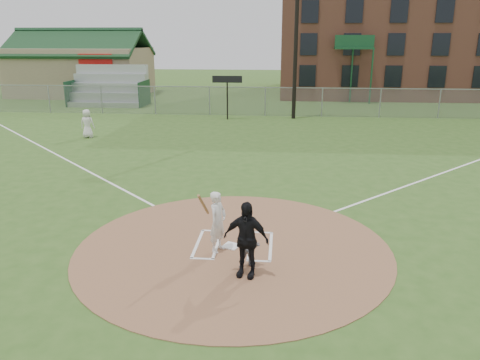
# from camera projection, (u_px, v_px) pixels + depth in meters

# --- Properties ---
(ground) EXTENTS (140.00, 140.00, 0.00)m
(ground) POSITION_uv_depth(u_px,v_px,m) (233.00, 248.00, 12.56)
(ground) COLOR #31531C
(ground) RESTS_ON ground
(dirt_circle) EXTENTS (8.40, 8.40, 0.02)m
(dirt_circle) POSITION_uv_depth(u_px,v_px,m) (233.00, 248.00, 12.56)
(dirt_circle) COLOR #926445
(dirt_circle) RESTS_ON ground
(home_plate) EXTENTS (0.54, 0.54, 0.03)m
(home_plate) POSITION_uv_depth(u_px,v_px,m) (231.00, 246.00, 12.60)
(home_plate) COLOR white
(home_plate) RESTS_ON dirt_circle
(foul_line_first) EXTENTS (17.04, 17.04, 0.01)m
(foul_line_first) POSITION_uv_depth(u_px,v_px,m) (460.00, 167.00, 20.35)
(foul_line_first) COLOR white
(foul_line_first) RESTS_ON ground
(foul_line_third) EXTENTS (17.04, 17.04, 0.01)m
(foul_line_third) POSITION_uv_depth(u_px,v_px,m) (62.00, 158.00, 21.90)
(foul_line_third) COLOR white
(foul_line_third) RESTS_ON ground
(catcher) EXTENTS (0.63, 0.56, 1.08)m
(catcher) POSITION_uv_depth(u_px,v_px,m) (249.00, 247.00, 11.30)
(catcher) COLOR gray
(catcher) RESTS_ON dirt_circle
(umpire) EXTENTS (1.16, 0.68, 1.85)m
(umpire) POSITION_uv_depth(u_px,v_px,m) (246.00, 239.00, 10.82)
(umpire) COLOR black
(umpire) RESTS_ON dirt_circle
(ondeck_player) EXTENTS (0.78, 0.51, 1.58)m
(ondeck_player) POSITION_uv_depth(u_px,v_px,m) (87.00, 124.00, 26.03)
(ondeck_player) COLOR silver
(ondeck_player) RESTS_ON ground
(batters_boxes) EXTENTS (2.08, 1.88, 0.01)m
(batters_boxes) POSITION_uv_depth(u_px,v_px,m) (234.00, 245.00, 12.69)
(batters_boxes) COLOR white
(batters_boxes) RESTS_ON dirt_circle
(batter_at_plate) EXTENTS (0.71, 1.05, 1.78)m
(batter_at_plate) POSITION_uv_depth(u_px,v_px,m) (218.00, 221.00, 12.13)
(batter_at_plate) COLOR white
(batter_at_plate) RESTS_ON dirt_circle
(outfield_fence) EXTENTS (56.08, 0.08, 2.03)m
(outfield_fence) POSITION_uv_depth(u_px,v_px,m) (265.00, 101.00, 33.20)
(outfield_fence) COLOR slate
(outfield_fence) RESTS_ON ground
(bleachers) EXTENTS (6.08, 3.20, 3.20)m
(bleachers) POSITION_uv_depth(u_px,v_px,m) (108.00, 86.00, 38.14)
(bleachers) COLOR #B7BABF
(bleachers) RESTS_ON ground
(clubhouse) EXTENTS (12.20, 8.71, 6.23)m
(clubhouse) POSITION_uv_depth(u_px,v_px,m) (82.00, 70.00, 44.81)
(clubhouse) COLOR tan
(clubhouse) RESTS_ON ground
(brick_warehouse) EXTENTS (30.00, 17.17, 15.00)m
(brick_warehouse) POSITION_uv_depth(u_px,v_px,m) (438.00, 14.00, 45.12)
(brick_warehouse) COLOR #9F5944
(brick_warehouse) RESTS_ON ground
(light_pole) EXTENTS (1.20, 0.30, 12.22)m
(light_pole) POSITION_uv_depth(u_px,v_px,m) (297.00, 18.00, 30.43)
(light_pole) COLOR black
(light_pole) RESTS_ON ground
(scoreboard_sign) EXTENTS (2.00, 0.10, 2.93)m
(scoreboard_sign) POSITION_uv_depth(u_px,v_px,m) (227.00, 84.00, 31.30)
(scoreboard_sign) COLOR black
(scoreboard_sign) RESTS_ON ground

